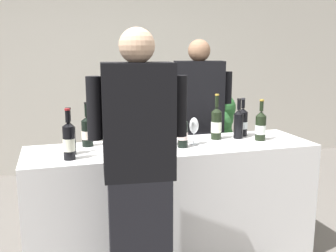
{
  "coord_description": "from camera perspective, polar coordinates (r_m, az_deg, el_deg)",
  "views": [
    {
      "loc": [
        -0.83,
        -2.62,
        1.61
      ],
      "look_at": [
        -0.04,
        0.0,
        1.06
      ],
      "focal_mm": 41.19,
      "sensor_mm": 36.0,
      "label": 1
    }
  ],
  "objects": [
    {
      "name": "wall_back",
      "position": [
        5.29,
        -7.85,
        8.85
      ],
      "size": [
        8.0,
        0.1,
        2.8
      ],
      "primitive_type": "cube",
      "color": "beige",
      "rests_on": "ground_plane"
    },
    {
      "name": "counter",
      "position": [
        2.98,
        0.71,
        -11.5
      ],
      "size": [
        2.12,
        0.6,
        0.91
      ],
      "primitive_type": "cube",
      "color": "white",
      "rests_on": "ground_plane"
    },
    {
      "name": "wine_bottle_0",
      "position": [
        3.04,
        7.17,
        0.38
      ],
      "size": [
        0.08,
        0.08,
        0.36
      ],
      "color": "black",
      "rests_on": "counter"
    },
    {
      "name": "wine_bottle_1",
      "position": [
        3.2,
        10.97,
        0.6
      ],
      "size": [
        0.08,
        0.08,
        0.31
      ],
      "color": "black",
      "rests_on": "counter"
    },
    {
      "name": "wine_bottle_2",
      "position": [
        2.76,
        2.2,
        -0.81
      ],
      "size": [
        0.08,
        0.08,
        0.33
      ],
      "color": "black",
      "rests_on": "counter"
    },
    {
      "name": "wine_bottle_3",
      "position": [
        2.66,
        -14.39,
        -1.51
      ],
      "size": [
        0.08,
        0.08,
        0.32
      ],
      "color": "black",
      "rests_on": "counter"
    },
    {
      "name": "wine_bottle_4",
      "position": [
        2.64,
        -6.82,
        -1.23
      ],
      "size": [
        0.08,
        0.08,
        0.34
      ],
      "color": "black",
      "rests_on": "counter"
    },
    {
      "name": "wine_bottle_5",
      "position": [
        2.64,
        -2.46,
        -1.34
      ],
      "size": [
        0.08,
        0.08,
        0.35
      ],
      "color": "black",
      "rests_on": "counter"
    },
    {
      "name": "wine_bottle_6",
      "position": [
        2.86,
        -11.87,
        -0.78
      ],
      "size": [
        0.08,
        0.08,
        0.32
      ],
      "color": "black",
      "rests_on": "counter"
    },
    {
      "name": "wine_bottle_7",
      "position": [
        2.83,
        0.5,
        -0.35
      ],
      "size": [
        0.07,
        0.07,
        0.34
      ],
      "color": "black",
      "rests_on": "counter"
    },
    {
      "name": "wine_bottle_8",
      "position": [
        3.09,
        10.38,
        0.47
      ],
      "size": [
        0.07,
        0.07,
        0.32
      ],
      "color": "black",
      "rests_on": "counter"
    },
    {
      "name": "wine_bottle_9",
      "position": [
        3.07,
        13.55,
        0.03
      ],
      "size": [
        0.08,
        0.08,
        0.32
      ],
      "color": "black",
      "rests_on": "counter"
    },
    {
      "name": "wine_bottle_10",
      "position": [
        2.53,
        -14.47,
        -2.14
      ],
      "size": [
        0.08,
        0.08,
        0.33
      ],
      "color": "black",
      "rests_on": "counter"
    },
    {
      "name": "wine_glass",
      "position": [
        2.85,
        3.9,
        -0.11
      ],
      "size": [
        0.07,
        0.07,
        0.2
      ],
      "color": "silver",
      "rests_on": "counter"
    },
    {
      "name": "person_server",
      "position": [
        3.61,
        4.44,
        -1.3
      ],
      "size": [
        0.59,
        0.35,
        1.7
      ],
      "color": "black",
      "rests_on": "ground_plane"
    },
    {
      "name": "person_guest",
      "position": [
        2.2,
        -4.31,
        -9.07
      ],
      "size": [
        0.54,
        0.28,
        1.72
      ],
      "color": "black",
      "rests_on": "ground_plane"
    },
    {
      "name": "potted_shrub",
      "position": [
        4.2,
        6.67,
        0.19
      ],
      "size": [
        0.56,
        0.57,
        1.35
      ],
      "color": "brown",
      "rests_on": "ground_plane"
    }
  ]
}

